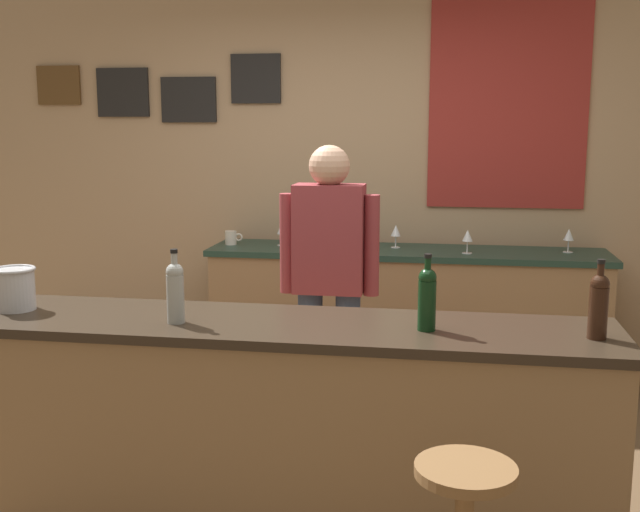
{
  "coord_description": "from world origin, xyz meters",
  "views": [
    {
      "loc": [
        0.67,
        -3.38,
        1.72
      ],
      "look_at": [
        0.02,
        0.45,
        1.05
      ],
      "focal_mm": 42.81,
      "sensor_mm": 36.0,
      "label": 1
    }
  ],
  "objects_px": {
    "wine_bottle_a": "(175,290)",
    "wine_glass_c": "(468,237)",
    "wine_glass_d": "(569,236)",
    "wine_glass_a": "(282,230)",
    "ice_bucket": "(15,288)",
    "wine_bottle_b": "(427,297)",
    "coffee_mug": "(231,238)",
    "bartender": "(329,277)",
    "wine_glass_b": "(396,231)",
    "wine_bottle_c": "(599,304)"
  },
  "relations": [
    {
      "from": "wine_glass_d",
      "to": "bartender",
      "type": "bearing_deg",
      "value": -137.9
    },
    {
      "from": "ice_bucket",
      "to": "bartender",
      "type": "bearing_deg",
      "value": 34.2
    },
    {
      "from": "wine_bottle_c",
      "to": "coffee_mug",
      "type": "xyz_separation_m",
      "value": [
        -2.04,
        2.1,
        -0.11
      ]
    },
    {
      "from": "wine_glass_a",
      "to": "wine_glass_d",
      "type": "relative_size",
      "value": 1.0
    },
    {
      "from": "wine_bottle_b",
      "to": "wine_bottle_c",
      "type": "relative_size",
      "value": 1.0
    },
    {
      "from": "wine_glass_a",
      "to": "wine_glass_c",
      "type": "height_order",
      "value": "same"
    },
    {
      "from": "wine_bottle_a",
      "to": "wine_bottle_b",
      "type": "relative_size",
      "value": 1.0
    },
    {
      "from": "bartender",
      "to": "ice_bucket",
      "type": "distance_m",
      "value": 1.52
    },
    {
      "from": "bartender",
      "to": "wine_bottle_b",
      "type": "xyz_separation_m",
      "value": [
        0.53,
        -0.89,
        0.12
      ]
    },
    {
      "from": "wine_glass_c",
      "to": "wine_glass_d",
      "type": "height_order",
      "value": "same"
    },
    {
      "from": "wine_glass_a",
      "to": "wine_bottle_b",
      "type": "bearing_deg",
      "value": -63.55
    },
    {
      "from": "wine_bottle_c",
      "to": "wine_glass_c",
      "type": "relative_size",
      "value": 1.97
    },
    {
      "from": "wine_glass_b",
      "to": "coffee_mug",
      "type": "distance_m",
      "value": 1.13
    },
    {
      "from": "wine_glass_d",
      "to": "wine_glass_a",
      "type": "bearing_deg",
      "value": -179.07
    },
    {
      "from": "wine_bottle_b",
      "to": "wine_glass_d",
      "type": "xyz_separation_m",
      "value": [
        0.85,
        2.14,
        -0.05
      ]
    },
    {
      "from": "bartender",
      "to": "wine_bottle_c",
      "type": "bearing_deg",
      "value": -37.76
    },
    {
      "from": "wine_bottle_b",
      "to": "wine_bottle_c",
      "type": "height_order",
      "value": "same"
    },
    {
      "from": "wine_bottle_b",
      "to": "wine_glass_a",
      "type": "distance_m",
      "value": 2.35
    },
    {
      "from": "wine_glass_b",
      "to": "wine_glass_c",
      "type": "relative_size",
      "value": 1.0
    },
    {
      "from": "coffee_mug",
      "to": "wine_bottle_b",
      "type": "bearing_deg",
      "value": -56.14
    },
    {
      "from": "coffee_mug",
      "to": "wine_glass_b",
      "type": "bearing_deg",
      "value": 2.7
    },
    {
      "from": "wine_bottle_b",
      "to": "wine_glass_a",
      "type": "relative_size",
      "value": 1.97
    },
    {
      "from": "ice_bucket",
      "to": "wine_glass_d",
      "type": "xyz_separation_m",
      "value": [
        2.63,
        2.1,
        -0.01
      ]
    },
    {
      "from": "wine_bottle_a",
      "to": "wine_glass_d",
      "type": "bearing_deg",
      "value": 49.66
    },
    {
      "from": "wine_glass_a",
      "to": "wine_glass_b",
      "type": "bearing_deg",
      "value": 2.73
    },
    {
      "from": "coffee_mug",
      "to": "bartender",
      "type": "bearing_deg",
      "value": -53.89
    },
    {
      "from": "wine_bottle_b",
      "to": "coffee_mug",
      "type": "relative_size",
      "value": 2.45
    },
    {
      "from": "wine_bottle_a",
      "to": "ice_bucket",
      "type": "bearing_deg",
      "value": 172.96
    },
    {
      "from": "wine_bottle_c",
      "to": "ice_bucket",
      "type": "height_order",
      "value": "wine_bottle_c"
    },
    {
      "from": "bartender",
      "to": "wine_bottle_c",
      "type": "relative_size",
      "value": 5.29
    },
    {
      "from": "wine_bottle_a",
      "to": "ice_bucket",
      "type": "relative_size",
      "value": 1.63
    },
    {
      "from": "wine_glass_d",
      "to": "wine_glass_b",
      "type": "bearing_deg",
      "value": 179.68
    },
    {
      "from": "wine_bottle_a",
      "to": "wine_glass_b",
      "type": "relative_size",
      "value": 1.97
    },
    {
      "from": "wine_bottle_a",
      "to": "wine_bottle_b",
      "type": "height_order",
      "value": "same"
    },
    {
      "from": "wine_glass_a",
      "to": "wine_glass_d",
      "type": "distance_m",
      "value": 1.9
    },
    {
      "from": "ice_bucket",
      "to": "coffee_mug",
      "type": "bearing_deg",
      "value": 79.41
    },
    {
      "from": "wine_bottle_a",
      "to": "wine_glass_c",
      "type": "height_order",
      "value": "wine_bottle_a"
    },
    {
      "from": "ice_bucket",
      "to": "wine_glass_a",
      "type": "distance_m",
      "value": 2.2
    },
    {
      "from": "wine_glass_a",
      "to": "wine_glass_c",
      "type": "distance_m",
      "value": 1.25
    },
    {
      "from": "wine_glass_b",
      "to": "wine_glass_c",
      "type": "bearing_deg",
      "value": -18.38
    },
    {
      "from": "wine_glass_c",
      "to": "wine_glass_a",
      "type": "bearing_deg",
      "value": 174.54
    },
    {
      "from": "wine_glass_a",
      "to": "coffee_mug",
      "type": "bearing_deg",
      "value": -177.39
    },
    {
      "from": "wine_glass_c",
      "to": "wine_glass_d",
      "type": "bearing_deg",
      "value": 13.05
    },
    {
      "from": "wine_glass_b",
      "to": "wine_glass_a",
      "type": "bearing_deg",
      "value": -177.27
    },
    {
      "from": "ice_bucket",
      "to": "wine_glass_a",
      "type": "height_order",
      "value": "ice_bucket"
    },
    {
      "from": "wine_bottle_b",
      "to": "ice_bucket",
      "type": "distance_m",
      "value": 1.79
    },
    {
      "from": "bartender",
      "to": "wine_glass_b",
      "type": "relative_size",
      "value": 10.45
    },
    {
      "from": "wine_bottle_b",
      "to": "wine_glass_b",
      "type": "relative_size",
      "value": 1.97
    },
    {
      "from": "wine_bottle_a",
      "to": "ice_bucket",
      "type": "xyz_separation_m",
      "value": [
        -0.77,
        0.1,
        -0.04
      ]
    },
    {
      "from": "wine_bottle_c",
      "to": "wine_glass_c",
      "type": "xyz_separation_m",
      "value": [
        -0.44,
        2.0,
        -0.05
      ]
    }
  ]
}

